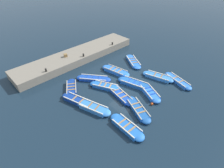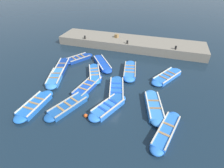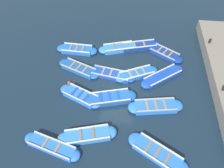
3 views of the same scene
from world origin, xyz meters
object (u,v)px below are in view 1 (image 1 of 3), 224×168
bollard_mid_south (46,70)px  wooden_crate (66,55)px  boat_inner_gap (133,62)px  boat_drifting (150,92)px  boat_alongside (72,88)px  bollard_north (112,43)px  boat_mid_row (78,101)px  boat_outer_left (178,81)px  boat_bow_out (134,83)px  boat_near_quay (94,108)px  buoy_orange_near (152,104)px  boat_centre (93,79)px  boat_stern_in (120,94)px  boat_far_corner (105,86)px  boat_broadside (138,109)px  boat_tucked (127,127)px  boat_end_of_row (158,77)px  boat_outer_right (116,71)px  bollard_mid_north (83,55)px

bollard_mid_south → wooden_crate: wooden_crate is taller
boat_inner_gap → boat_drifting: 6.27m
boat_alongside → bollard_north: 9.85m
boat_mid_row → boat_outer_left: bearing=-116.4°
boat_outer_left → boat_bow_out: 4.80m
boat_near_quay → boat_bow_out: (-0.15, -5.37, 0.01)m
boat_outer_left → buoy_orange_near: (-0.19, 4.95, -0.05)m
boat_mid_row → boat_centre: (1.84, -3.32, -0.02)m
boat_inner_gap → boat_stern_in: boat_inner_gap is taller
wooden_crate → bollard_north: bearing=-102.4°
boat_far_corner → boat_broadside: (-4.46, 0.11, -0.01)m
boat_tucked → boat_drifting: bearing=-74.9°
boat_mid_row → boat_stern_in: 4.04m
boat_end_of_row → wooden_crate: (9.92, 5.51, 0.92)m
boat_outer_left → boat_alongside: (6.90, 8.96, -0.01)m
boat_stern_in → buoy_orange_near: bearing=-158.3°
boat_bow_out → wooden_crate: bearing=16.3°
boat_centre → boat_stern_in: boat_centre is taller
boat_stern_in → boat_far_corner: bearing=5.6°
boat_inner_gap → buoy_orange_near: bearing=143.1°
boat_end_of_row → boat_bow_out: 3.07m
boat_bow_out → buoy_orange_near: (-3.10, 1.14, -0.08)m
boat_broadside → boat_outer_right: size_ratio=0.96×
boat_broadside → boat_end_of_row: (1.68, -5.52, 0.01)m
wooden_crate → boat_outer_left: bearing=-151.5°
boat_stern_in → boat_inner_gap: bearing=-60.5°
boat_near_quay → boat_inner_gap: 9.41m
boat_near_quay → boat_drifting: (-2.16, -5.37, -0.01)m
boat_near_quay → buoy_orange_near: 5.34m
wooden_crate → buoy_orange_near: size_ratio=1.54×
boat_far_corner → boat_outer_right: size_ratio=0.90×
boat_near_quay → wooden_crate: bearing=-17.5°
boat_outer_right → boat_end_of_row: bearing=-148.0°
bollard_mid_south → boat_outer_left: bearing=-136.7°
bollard_mid_north → wooden_crate: (1.46, 1.64, 0.01)m
boat_centre → wooden_crate: wooden_crate is taller
boat_drifting → boat_alongside: bearing=40.7°
bollard_north → boat_centre: bearing=120.0°
bollard_mid_north → bollard_mid_south: bearing=90.0°
boat_mid_row → buoy_orange_near: boat_mid_row is taller
boat_outer_left → boat_end_of_row: size_ratio=1.00×
boat_centre → boat_outer_right: boat_outer_right is taller
bollard_mid_north → wooden_crate: size_ratio=0.94×
bollard_mid_north → boat_near_quay: bearing=148.9°
bollard_north → boat_tucked: bearing=140.6°
boat_outer_right → bollard_mid_north: bearing=16.7°
wooden_crate → boat_far_corner: bearing=-179.2°
bollard_north → buoy_orange_near: size_ratio=1.44×
boat_mid_row → boat_far_corner: size_ratio=1.11×
boat_tucked → wooden_crate: 12.45m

